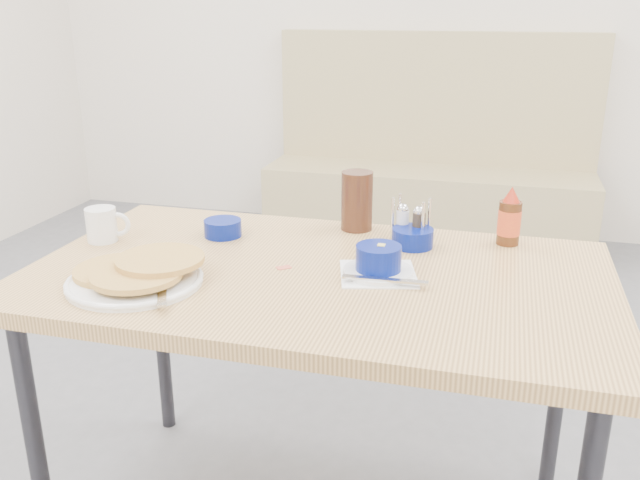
% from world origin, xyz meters
% --- Properties ---
extents(booth_bench, '(1.90, 0.56, 1.22)m').
position_xyz_m(booth_bench, '(0.00, 2.78, 0.35)').
color(booth_bench, tan).
rests_on(booth_bench, ground).
extents(dining_table, '(1.40, 0.80, 0.76)m').
position_xyz_m(dining_table, '(0.00, 0.25, 0.70)').
color(dining_table, tan).
rests_on(dining_table, ground).
extents(pancake_plate, '(0.31, 0.31, 0.06)m').
position_xyz_m(pancake_plate, '(-0.38, 0.06, 0.78)').
color(pancake_plate, white).
rests_on(pancake_plate, dining_table).
extents(coffee_mug, '(0.12, 0.08, 0.09)m').
position_xyz_m(coffee_mug, '(-0.62, 0.31, 0.81)').
color(coffee_mug, white).
rests_on(coffee_mug, dining_table).
extents(grits_setting, '(0.24, 0.22, 0.08)m').
position_xyz_m(grits_setting, '(0.15, 0.26, 0.79)').
color(grits_setting, white).
rests_on(grits_setting, dining_table).
extents(creamer_bowl, '(0.10, 0.10, 0.05)m').
position_xyz_m(creamer_bowl, '(-0.32, 0.43, 0.78)').
color(creamer_bowl, navy).
rests_on(creamer_bowl, dining_table).
extents(butter_bowl, '(0.11, 0.11, 0.05)m').
position_xyz_m(butter_bowl, '(0.20, 0.48, 0.78)').
color(butter_bowl, navy).
rests_on(butter_bowl, dining_table).
extents(amber_tumbler, '(0.11, 0.11, 0.17)m').
position_xyz_m(amber_tumbler, '(0.02, 0.59, 0.84)').
color(amber_tumbler, '#3B1F12').
rests_on(amber_tumbler, dining_table).
extents(condiment_caddy, '(0.12, 0.09, 0.12)m').
position_xyz_m(condiment_caddy, '(0.19, 0.52, 0.80)').
color(condiment_caddy, silver).
rests_on(condiment_caddy, dining_table).
extents(syrup_bottle, '(0.06, 0.06, 0.16)m').
position_xyz_m(syrup_bottle, '(0.44, 0.57, 0.83)').
color(syrup_bottle, '#47230F').
rests_on(syrup_bottle, dining_table).
extents(sugar_wrapper, '(0.04, 0.04, 0.00)m').
position_xyz_m(sugar_wrapper, '(-0.08, 0.25, 0.76)').
color(sugar_wrapper, '#D45C46').
rests_on(sugar_wrapper, dining_table).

